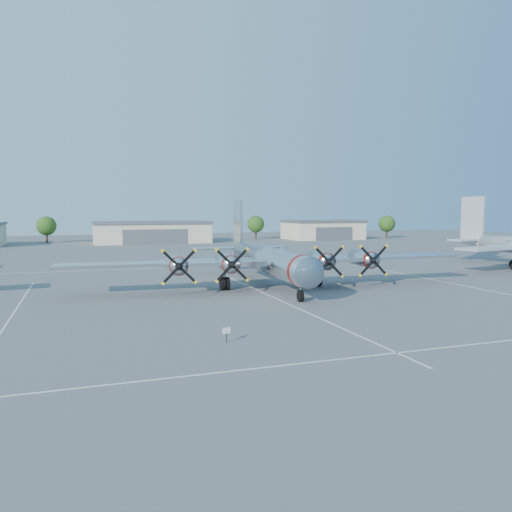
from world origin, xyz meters
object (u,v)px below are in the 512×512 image
object	(u,v)px
tree_west	(46,226)
info_placard	(226,332)
hangar_center	(152,232)
tree_east	(256,224)
tree_far_east	(387,224)
hangar_east	(323,229)
main_bomber_b29	(266,286)

from	to	relation	value
tree_west	info_placard	size ratio (longest dim) A/B	6.97
hangar_center	tree_west	xyz separation A→B (m)	(-25.00, 8.04, 1.51)
tree_west	tree_east	world-z (taller)	same
tree_east	info_placard	bearing A→B (deg)	-110.22
tree_far_east	info_placard	world-z (taller)	tree_far_east
hangar_east	tree_west	xyz separation A→B (m)	(-73.00, 8.04, 1.51)
hangar_east	tree_east	size ratio (longest dim) A/B	3.10
tree_west	tree_far_east	size ratio (longest dim) A/B	1.00
hangar_east	tree_east	xyz separation A→B (m)	(-18.00, 6.04, 1.51)
tree_far_east	info_placard	size ratio (longest dim) A/B	6.97
tree_east	main_bomber_b29	world-z (taller)	tree_east
hangar_east	tree_west	size ratio (longest dim) A/B	3.10
hangar_center	tree_west	world-z (taller)	tree_west
hangar_center	main_bomber_b29	distance (m)	77.60
tree_far_east	tree_west	bearing A→B (deg)	173.86
tree_far_east	info_placard	xyz separation A→B (m)	(-76.56, -96.70, -3.55)
hangar_center	hangar_east	xyz separation A→B (m)	(48.00, 0.00, 0.00)
hangar_east	info_placard	size ratio (longest dim) A/B	21.64
hangar_east	tree_east	world-z (taller)	tree_east
hangar_east	tree_far_east	xyz separation A→B (m)	(20.00, -1.96, 1.51)
hangar_east	tree_far_east	bearing A→B (deg)	-5.61
hangar_center	info_placard	world-z (taller)	hangar_center
tree_east	info_placard	size ratio (longest dim) A/B	6.97
tree_west	main_bomber_b29	size ratio (longest dim) A/B	0.16
hangar_east	info_placard	xyz separation A→B (m)	(-56.56, -98.67, -2.04)
hangar_east	info_placard	bearing A→B (deg)	-119.82
hangar_center	tree_east	bearing A→B (deg)	11.38
hangar_center	hangar_east	world-z (taller)	same
hangar_east	tree_east	bearing A→B (deg)	161.46
hangar_east	main_bomber_b29	size ratio (longest dim) A/B	0.48
tree_east	tree_far_east	world-z (taller)	same
tree_west	main_bomber_b29	xyz separation A→B (m)	(26.97, -85.56, -4.22)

